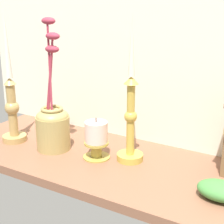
{
  "coord_description": "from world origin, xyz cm",
  "views": [
    {
      "loc": [
        45.76,
        -77.9,
        43.37
      ],
      "look_at": [
        -0.59,
        0.0,
        14.0
      ],
      "focal_mm": 58.0,
      "sensor_mm": 36.0,
      "label": 1
    }
  ],
  "objects": [
    {
      "name": "back_wall",
      "position": [
        0.0,
        18.5,
        32.5
      ],
      "size": [
        120.0,
        2.0,
        65.0
      ],
      "primitive_type": "cube",
      "color": "silver",
      "rests_on": "ground_plane"
    },
    {
      "name": "candlestick_tall_left",
      "position": [
        3.52,
        2.78,
        12.92
      ],
      "size": [
        7.27,
        7.27,
        39.49
      ],
      "color": "gold",
      "rests_on": "ground_plane"
    },
    {
      "name": "ground_plane",
      "position": [
        0.0,
        0.0,
        -1.2
      ],
      "size": [
        100.0,
        36.0,
        2.4
      ],
      "primitive_type": "cube",
      "color": "brown"
    },
    {
      "name": "pillar_candle_front",
      "position": [
        -5.23,
        -0.66,
        5.79
      ],
      "size": [
        7.54,
        7.54,
        11.75
      ],
      "color": "#A8953F",
      "rests_on": "ground_plane"
    },
    {
      "name": "brass_vase_jar",
      "position": [
        -19.47,
        -1.89,
        8.18
      ],
      "size": [
        9.84,
        9.84,
        37.71
      ],
      "color": "#A38E52",
      "rests_on": "ground_plane"
    },
    {
      "name": "ivy_sprig",
      "position": [
        30.29,
        -4.62,
        2.05
      ],
      "size": [
        10.71,
        7.49,
        4.11
      ],
      "color": "#407E3A",
      "rests_on": "ground_plane"
    },
    {
      "name": "candlestick_tall_center",
      "position": [
        -34.03,
        -3.33,
        12.81
      ],
      "size": [
        7.42,
        7.42,
        40.58
      ],
      "color": "tan",
      "rests_on": "ground_plane"
    }
  ]
}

